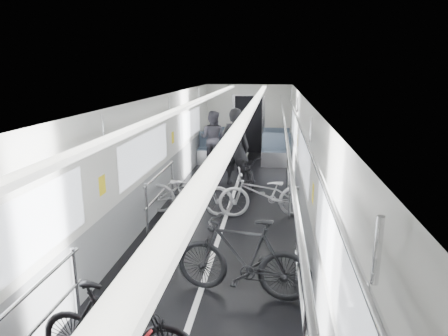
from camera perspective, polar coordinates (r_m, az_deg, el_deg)
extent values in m
cube|color=black|center=(7.82, -0.14, -8.17)|extent=(3.00, 14.00, 0.01)
cube|color=white|center=(7.25, -0.16, 9.63)|extent=(3.00, 14.00, 0.02)
cube|color=silver|center=(7.78, -11.17, 0.72)|extent=(0.02, 14.00, 2.40)
cube|color=silver|center=(7.41, 11.43, 0.03)|extent=(0.02, 14.00, 2.40)
cube|color=silver|center=(14.31, 3.51, 7.03)|extent=(3.00, 0.02, 2.40)
cube|color=white|center=(7.82, -0.14, -8.14)|extent=(0.08, 13.80, 0.01)
cube|color=gray|center=(7.97, -10.71, -4.54)|extent=(0.01, 13.90, 0.90)
cube|color=gray|center=(7.62, 10.93, -5.44)|extent=(0.01, 13.90, 0.90)
cube|color=white|center=(7.73, -11.03, 2.15)|extent=(0.01, 10.80, 0.75)
cube|color=white|center=(7.36, 11.28, 1.55)|extent=(0.01, 10.80, 0.75)
cube|color=white|center=(7.35, -4.47, 9.18)|extent=(0.14, 13.40, 0.05)
cube|color=white|center=(7.21, 4.24, 9.09)|extent=(0.14, 13.40, 0.05)
cube|color=black|center=(14.28, 3.49, 6.21)|extent=(0.95, 0.10, 2.00)
imported|color=black|center=(4.30, -14.87, -21.54)|extent=(1.69, 0.60, 0.99)
imported|color=#A7A7AB|center=(8.28, -5.04, -3.35)|extent=(1.88, 0.69, 0.98)
imported|color=black|center=(5.39, 2.65, -12.58)|extent=(1.89, 0.79, 1.10)
imported|color=silver|center=(8.15, 5.80, -3.63)|extent=(1.96, 1.00, 0.98)
imported|color=black|center=(10.24, 3.26, -0.35)|extent=(0.97, 1.65, 0.82)
imported|color=black|center=(10.23, 1.62, 3.05)|extent=(0.82, 0.63, 2.00)
imported|color=#333139|center=(12.37, -1.63, 4.28)|extent=(0.95, 0.81, 1.70)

